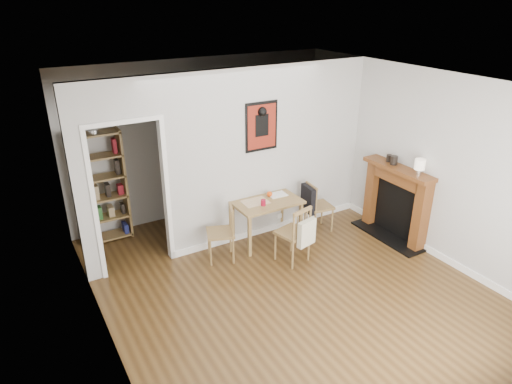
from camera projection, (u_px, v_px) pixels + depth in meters
ground at (286, 284)px, 6.01m from camera, size 5.20×5.20×0.00m
room_shell at (243, 160)px, 6.59m from camera, size 5.20×5.20×5.20m
dining_table at (267, 206)px, 6.80m from camera, size 1.00×0.63×0.68m
chair_left at (220, 233)px, 6.41m from camera, size 0.53×0.53×0.82m
chair_right at (318, 206)px, 7.20m from camera, size 0.50×0.45×0.81m
chair_front at (293, 233)px, 6.36m from camera, size 0.52×0.56×0.87m
bookshelf at (101, 188)px, 6.77m from camera, size 0.72×0.29×1.72m
fireplace at (396, 200)px, 6.95m from camera, size 0.45×1.25×1.16m
red_glass at (263, 203)px, 6.60m from camera, size 0.07×0.07×0.09m
orange_fruit at (270, 194)px, 6.89m from camera, size 0.08×0.08×0.08m
placemat at (255, 202)px, 6.72m from camera, size 0.39×0.30×0.00m
notebook at (277, 195)px, 6.95m from camera, size 0.28×0.22×0.01m
mantel_lamp at (420, 165)px, 6.36m from camera, size 0.15×0.15×0.23m
ceramic_jar_a at (394, 160)px, 6.78m from camera, size 0.11×0.11×0.13m
ceramic_jar_b at (389, 158)px, 6.90m from camera, size 0.09×0.09×0.11m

